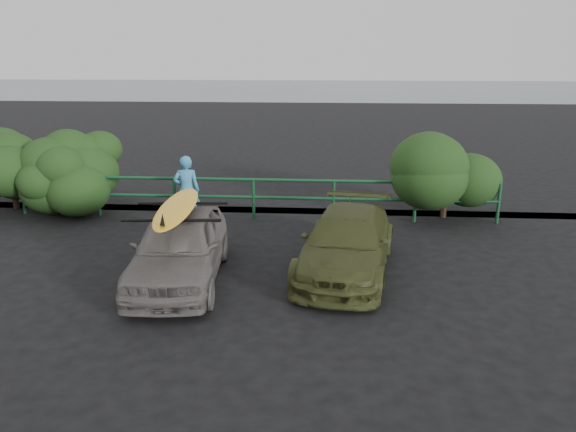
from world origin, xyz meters
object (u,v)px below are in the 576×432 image
Objects in this scene: man at (187,190)px; olive_vehicle at (347,243)px; guardrail at (214,198)px; surfboard at (177,207)px; sedan at (179,247)px.

olive_vehicle is at bearing 133.81° from man.
guardrail is 0.87m from man.
surfboard reaches higher than olive_vehicle.
olive_vehicle is 3.22m from surfboard.
guardrail is at bearing -140.76° from man.
man reaches higher than olive_vehicle.
olive_vehicle is 1.36× the size of surfboard.
olive_vehicle is at bearing 7.95° from surfboard.
olive_vehicle reaches higher than guardrail.
man is (-0.53, -0.61, 0.33)m from guardrail.
surfboard is at bearing 71.41° from sedan.
guardrail is 4.10m from sedan.
sedan is 2.23× the size of man.
man is (-0.73, 3.49, 0.20)m from sedan.
guardrail is at bearing 88.18° from sedan.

